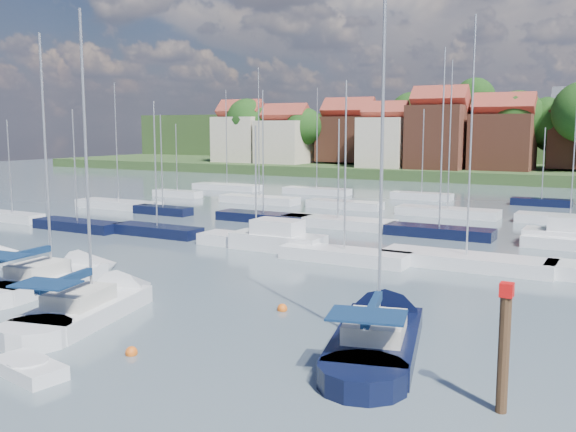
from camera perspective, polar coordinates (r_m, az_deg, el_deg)
The scene contains 11 objects.
ground at distance 63.20m, azimuth 12.39°, elevation -0.39°, with size 260.00×260.00×0.00m, color #3F4F56.
sailboat_left at distance 39.30m, azimuth -19.42°, elevation -5.13°, with size 3.87×11.34×15.15m.
sailboat_centre at distance 32.87m, azimuth -16.17°, elevation -7.52°, with size 5.42×11.74×15.45m.
sailboat_navy at distance 27.84m, azimuth 8.27°, elevation -10.10°, with size 6.02×12.47×16.68m.
tender at distance 25.60m, azimuth -22.07°, elevation -12.47°, with size 3.31×1.97×0.67m.
timber_piling at distance 21.76m, azimuth 18.53°, elevation -13.49°, with size 0.40×0.40×6.44m.
buoy_c at distance 31.72m, azimuth -21.53°, elevation -8.99°, with size 0.54×0.54×0.54m, color beige.
buoy_d at distance 26.62m, azimuth -13.74°, elevation -11.90°, with size 0.49×0.49×0.49m, color #D85914.
buoy_e at distance 31.74m, azimuth -0.51°, elevation -8.41°, with size 0.50×0.50×0.50m, color #D85914.
marina_field at distance 58.00m, azimuth 12.83°, elevation -0.70°, with size 79.62×41.41×15.93m.
far_shore_town at distance 153.53m, azimuth 23.26°, elevation 5.66°, with size 212.46×90.00×22.27m.
Camera 1 is at (17.69, -20.02, 8.92)m, focal length 40.00 mm.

